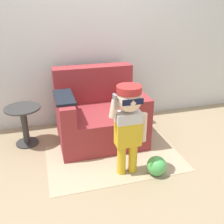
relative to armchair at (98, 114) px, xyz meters
The scene contains 7 objects.
ground_plane 0.39m from the armchair, 71.14° to the right, with size 10.00×10.00×0.00m, color #998466.
wall_back 1.13m from the armchair, 83.10° to the left, with size 10.00×0.05×2.60m.
armchair is the anchor object (origin of this frame).
person_child 0.90m from the armchair, 82.50° to the right, with size 0.39×0.29×0.95m.
side_table 0.91m from the armchair, behind, with size 0.42×0.42×0.49m.
rug 0.65m from the armchair, 84.39° to the right, with size 1.51×0.92×0.01m.
toy_ball 1.05m from the armchair, 67.78° to the right, with size 0.20×0.20×0.20m.
Camera 1 is at (-0.73, -2.77, 1.70)m, focal length 42.00 mm.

